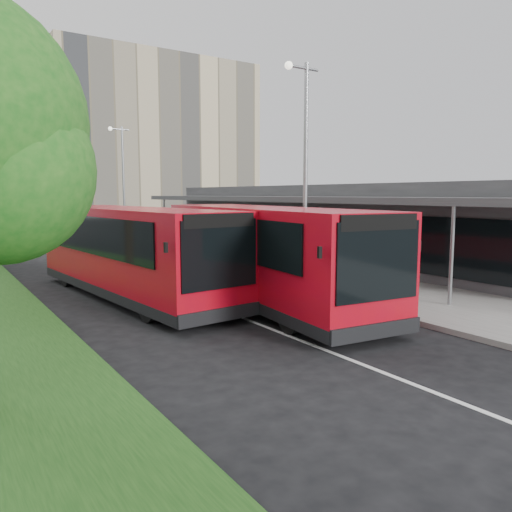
{
  "coord_description": "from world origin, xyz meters",
  "views": [
    {
      "loc": [
        -7.38,
        -12.3,
        3.53
      ],
      "look_at": [
        1.64,
        1.38,
        1.5
      ],
      "focal_mm": 35.0,
      "sensor_mm": 36.0,
      "label": 1
    }
  ],
  "objects_px": {
    "lamp_post_near": "(304,161)",
    "bus_main": "(263,254)",
    "lamp_post_far": "(122,177)",
    "bus_second": "(131,252)",
    "bollard": "(152,239)",
    "car_far": "(5,224)",
    "car_near": "(43,225)",
    "litter_bin": "(225,251)"
  },
  "relations": [
    {
      "from": "lamp_post_far",
      "to": "bus_second",
      "type": "bearing_deg",
      "value": -107.87
    },
    {
      "from": "lamp_post_near",
      "to": "bollard",
      "type": "relative_size",
      "value": 7.62
    },
    {
      "from": "bollard",
      "to": "bus_second",
      "type": "bearing_deg",
      "value": -114.18
    },
    {
      "from": "bus_second",
      "to": "bollard",
      "type": "bearing_deg",
      "value": 60.78
    },
    {
      "from": "lamp_post_far",
      "to": "car_far",
      "type": "relative_size",
      "value": 2.1
    },
    {
      "from": "bus_main",
      "to": "bollard",
      "type": "bearing_deg",
      "value": 85.87
    },
    {
      "from": "bollard",
      "to": "lamp_post_far",
      "type": "bearing_deg",
      "value": 98.63
    },
    {
      "from": "bollard",
      "to": "car_far",
      "type": "relative_size",
      "value": 0.28
    },
    {
      "from": "lamp_post_far",
      "to": "car_far",
      "type": "bearing_deg",
      "value": 103.87
    },
    {
      "from": "bus_main",
      "to": "litter_bin",
      "type": "xyz_separation_m",
      "value": [
        3.57,
        8.76,
        -0.96
      ]
    },
    {
      "from": "lamp_post_far",
      "to": "car_near",
      "type": "height_order",
      "value": "lamp_post_far"
    },
    {
      "from": "lamp_post_far",
      "to": "litter_bin",
      "type": "height_order",
      "value": "lamp_post_far"
    },
    {
      "from": "lamp_post_near",
      "to": "car_near",
      "type": "distance_m",
      "value": 35.16
    },
    {
      "from": "lamp_post_near",
      "to": "lamp_post_far",
      "type": "xyz_separation_m",
      "value": [
        0.0,
        20.0,
        0.0
      ]
    },
    {
      "from": "lamp_post_near",
      "to": "bollard",
      "type": "bearing_deg",
      "value": 87.99
    },
    {
      "from": "car_far",
      "to": "lamp_post_far",
      "type": "bearing_deg",
      "value": -59.18
    },
    {
      "from": "bollard",
      "to": "car_near",
      "type": "relative_size",
      "value": 0.26
    },
    {
      "from": "lamp_post_far",
      "to": "car_near",
      "type": "bearing_deg",
      "value": 100.14
    },
    {
      "from": "lamp_post_near",
      "to": "litter_bin",
      "type": "distance_m",
      "value": 8.76
    },
    {
      "from": "bus_main",
      "to": "litter_bin",
      "type": "height_order",
      "value": "bus_main"
    },
    {
      "from": "lamp_post_near",
      "to": "lamp_post_far",
      "type": "height_order",
      "value": "same"
    },
    {
      "from": "bollard",
      "to": "car_near",
      "type": "xyz_separation_m",
      "value": [
        -3.22,
        18.58,
        0.01
      ]
    },
    {
      "from": "lamp_post_near",
      "to": "car_near",
      "type": "bearing_deg",
      "value": 94.35
    },
    {
      "from": "bus_second",
      "to": "litter_bin",
      "type": "distance_m",
      "value": 8.81
    },
    {
      "from": "lamp_post_near",
      "to": "car_far",
      "type": "xyz_separation_m",
      "value": [
        -5.11,
        40.71,
        -4.09
      ]
    },
    {
      "from": "lamp_post_near",
      "to": "bus_main",
      "type": "height_order",
      "value": "lamp_post_near"
    },
    {
      "from": "bus_main",
      "to": "bollard",
      "type": "xyz_separation_m",
      "value": [
        3.06,
        17.33,
        -0.92
      ]
    },
    {
      "from": "litter_bin",
      "to": "car_far",
      "type": "height_order",
      "value": "car_far"
    },
    {
      "from": "car_far",
      "to": "bollard",
      "type": "bearing_deg",
      "value": -59.98
    },
    {
      "from": "car_near",
      "to": "car_far",
      "type": "bearing_deg",
      "value": 104.06
    },
    {
      "from": "lamp_post_near",
      "to": "car_far",
      "type": "distance_m",
      "value": 41.24
    },
    {
      "from": "bus_second",
      "to": "lamp_post_near",
      "type": "bearing_deg",
      "value": -25.91
    },
    {
      "from": "lamp_post_near",
      "to": "bus_main",
      "type": "bearing_deg",
      "value": -156.56
    },
    {
      "from": "lamp_post_near",
      "to": "car_near",
      "type": "xyz_separation_m",
      "value": [
        -2.65,
        34.83,
        -4.04
      ]
    },
    {
      "from": "bus_main",
      "to": "bus_second",
      "type": "height_order",
      "value": "bus_main"
    },
    {
      "from": "lamp_post_near",
      "to": "lamp_post_far",
      "type": "relative_size",
      "value": 1.0
    },
    {
      "from": "lamp_post_near",
      "to": "litter_bin",
      "type": "xyz_separation_m",
      "value": [
        1.08,
        7.68,
        -4.08
      ]
    },
    {
      "from": "car_near",
      "to": "car_far",
      "type": "height_order",
      "value": "car_near"
    },
    {
      "from": "lamp_post_near",
      "to": "litter_bin",
      "type": "height_order",
      "value": "lamp_post_near"
    },
    {
      "from": "bus_main",
      "to": "car_far",
      "type": "height_order",
      "value": "bus_main"
    },
    {
      "from": "car_near",
      "to": "bus_second",
      "type": "bearing_deg",
      "value": -104.07
    },
    {
      "from": "lamp_post_near",
      "to": "car_far",
      "type": "height_order",
      "value": "lamp_post_near"
    }
  ]
}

